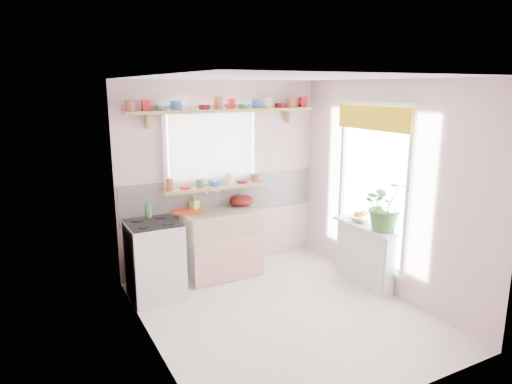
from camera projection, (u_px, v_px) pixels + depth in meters
room at (294, 172)px, 5.70m from camera, size 3.20×3.20×3.20m
sink_unit at (222, 243)px, 5.92m from camera, size 0.95×0.65×1.11m
cooker at (155, 260)px, 5.27m from camera, size 0.58×0.58×0.93m
radiator_ledge at (364, 254)px, 5.65m from camera, size 0.22×0.95×0.78m
windowsill at (215, 187)px, 5.92m from camera, size 1.40×0.22×0.04m
pine_shelf at (225, 111)px, 5.76m from camera, size 2.52×0.24×0.04m
shelf_crockery at (225, 105)px, 5.74m from camera, size 2.47×0.11×0.12m
sill_crockery at (214, 182)px, 5.90m from camera, size 1.35×0.11×0.12m
dish_tray at (188, 211)px, 5.83m from camera, size 0.43×0.38×0.04m
colander at (242, 200)px, 6.12m from camera, size 0.42×0.42×0.15m
jade_plant at (386, 205)px, 5.26m from camera, size 0.67×0.63×0.60m
fruit_bowl at (361, 219)px, 5.68m from camera, size 0.35×0.35×0.07m
herb_pot at (392, 225)px, 5.21m from camera, size 0.12×0.10×0.20m
soap_bottle_sink at (195, 203)px, 5.85m from camera, size 0.12×0.13×0.21m
sill_cup at (212, 182)px, 5.95m from camera, size 0.16×0.16×0.09m
sill_bowl at (214, 183)px, 5.97m from camera, size 0.21×0.21×0.05m
shelf_vase at (230, 103)px, 5.84m from camera, size 0.18×0.18×0.14m
cooker_bottle at (148, 208)px, 5.34m from camera, size 0.11×0.11×0.23m
fruit at (362, 214)px, 5.67m from camera, size 0.20×0.14×0.10m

